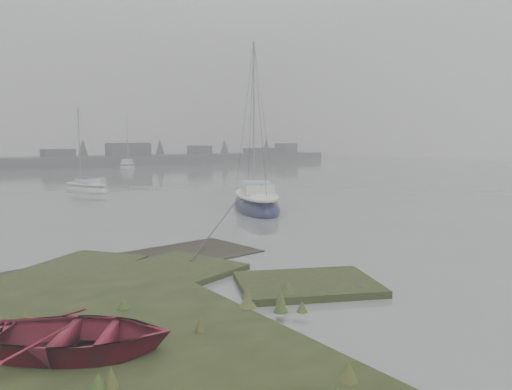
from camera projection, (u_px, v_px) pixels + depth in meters
name	position (u px, v px, depth m)	size (l,w,h in m)	color
ground	(29.00, 191.00, 37.15)	(160.00, 160.00, 0.00)	slate
far_shoreline	(168.00, 158.00, 78.37)	(60.00, 8.00, 4.15)	#4C4F51
sailboat_main	(256.00, 204.00, 27.19)	(5.22, 7.27, 9.87)	#0F1335
sailboat_white	(86.00, 189.00, 36.45)	(2.89, 5.01, 6.73)	silver
sailboat_far_b	(127.00, 167.00, 65.62)	(4.40, 5.82, 7.97)	#B0B5B9
dinghy	(75.00, 335.00, 8.31)	(2.30, 3.22, 0.67)	maroon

